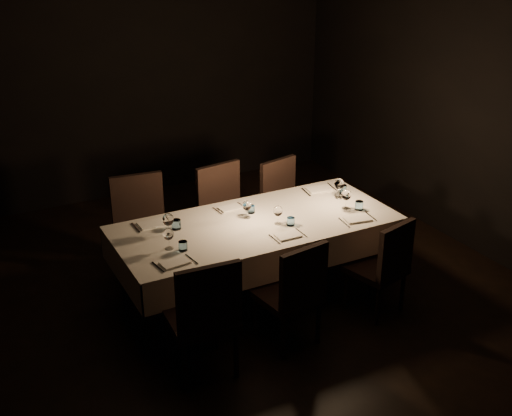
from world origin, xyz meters
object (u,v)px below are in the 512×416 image
chair_far_left (142,226)px  chair_far_center (226,212)px  dining_table (256,230)px  chair_near_left (204,314)px  chair_near_right (384,263)px  chair_near_center (294,290)px  chair_far_right (285,201)px

chair_far_left → chair_far_center: size_ratio=1.01×
dining_table → chair_near_left: 1.23m
dining_table → chair_far_center: size_ratio=2.44×
chair_near_left → chair_near_right: (1.73, 0.07, -0.05)m
dining_table → chair_near_center: (-0.09, -0.82, -0.17)m
chair_near_center → chair_near_right: size_ratio=1.04×
chair_near_left → chair_far_right: 2.28m
chair_far_right → chair_far_center: bearing=168.5°
dining_table → chair_far_left: chair_far_left is taller
chair_near_right → chair_far_right: 1.53m
chair_far_center → chair_far_right: (0.70, 0.02, -0.03)m
dining_table → chair_near_center: 0.84m
chair_near_right → chair_far_right: chair_far_right is taller
chair_near_center → chair_far_center: chair_far_center is taller
chair_near_right → chair_far_right: size_ratio=0.94×
chair_near_center → chair_far_left: bearing=-74.7°
chair_far_left → chair_far_right: 1.55m
chair_near_right → chair_far_left: bearing=-58.0°
dining_table → chair_near_left: size_ratio=2.48×
chair_far_center → chair_far_left: bearing=165.7°
chair_far_left → chair_far_right: chair_far_left is taller
chair_near_center → chair_near_right: 0.94m
chair_near_center → chair_far_left: chair_far_left is taller
dining_table → chair_far_left: bearing=134.8°
chair_near_left → chair_near_right: 1.73m
chair_near_left → chair_far_center: (0.92, 1.58, 0.01)m
chair_near_right → chair_far_left: size_ratio=0.87×
chair_near_left → chair_near_right: chair_near_left is taller
chair_far_left → chair_far_right: size_ratio=1.08×
chair_near_right → chair_far_center: (-0.81, 1.50, 0.06)m
chair_far_center → chair_near_right: bearing=-70.6°
chair_near_center → chair_far_right: chair_far_right is taller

